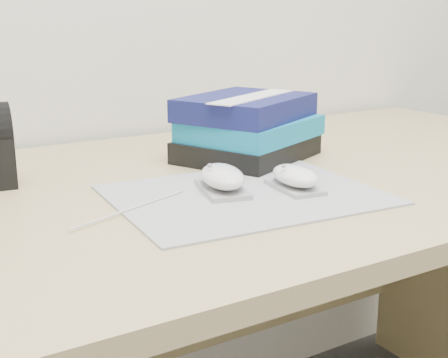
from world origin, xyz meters
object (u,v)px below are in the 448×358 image
book_stack (248,128)px  mouse_rear (222,179)px  desk (217,289)px  mouse_front (295,178)px

book_stack → mouse_rear: bearing=-132.9°
desk → book_stack: book_stack is taller
mouse_rear → mouse_front: mouse_rear is taller
mouse_front → mouse_rear: bearing=155.2°
desk → mouse_front: size_ratio=14.96×
mouse_front → book_stack: bearing=74.8°
desk → mouse_rear: size_ratio=12.96×
desk → book_stack: 0.31m
desk → mouse_front: 0.32m
book_stack → mouse_front: bearing=-105.2°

